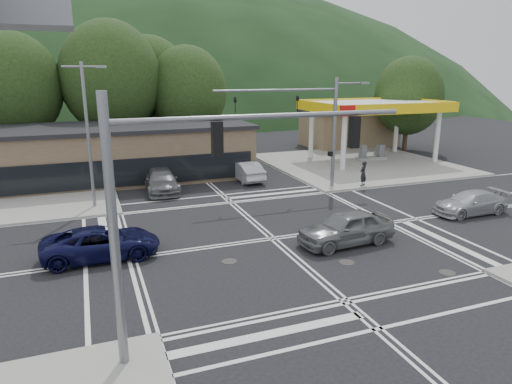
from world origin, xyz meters
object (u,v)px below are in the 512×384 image
object	(u,v)px
car_silver_east	(471,203)
car_queue_b	(227,162)
car_northbound	(161,181)
car_queue_a	(245,171)
car_grey_center	(346,228)
pedestrian	(363,173)
car_blue_west	(101,243)

from	to	relation	value
car_silver_east	car_queue_b	distance (m)	19.92
car_queue_b	car_northbound	size ratio (longest dim) A/B	0.77
car_queue_a	car_northbound	xyz separation A→B (m)	(-6.81, -1.10, 0.02)
car_grey_center	car_queue_b	bearing A→B (deg)	176.74
car_queue_b	car_queue_a	bearing A→B (deg)	95.57
car_grey_center	car_northbound	bearing A→B (deg)	-157.53
pedestrian	car_queue_a	bearing A→B (deg)	-67.18
car_silver_east	car_northbound	xyz separation A→B (m)	(-16.74, 12.03, 0.11)
car_grey_center	car_queue_a	size ratio (longest dim) A/B	1.07
car_blue_west	pedestrian	bearing A→B (deg)	-69.69
car_queue_a	pedestrian	world-z (taller)	pedestrian
car_queue_b	car_silver_east	bearing A→B (deg)	122.83
car_queue_b	pedestrian	world-z (taller)	pedestrian
car_silver_east	car_queue_a	world-z (taller)	car_queue_a
car_grey_center	car_queue_b	world-z (taller)	car_grey_center
car_queue_a	car_queue_b	world-z (taller)	car_queue_a
car_northbound	car_blue_west	bearing A→B (deg)	-108.86
car_blue_west	car_northbound	distance (m)	12.14
car_northbound	car_queue_b	bearing A→B (deg)	41.28
car_grey_center	car_silver_east	distance (m)	9.91
car_grey_center	pedestrian	bearing A→B (deg)	138.09
car_queue_b	car_northbound	bearing A→B (deg)	39.93
car_silver_east	car_queue_b	size ratio (longest dim) A/B	1.13
car_silver_east	car_queue_b	xyz separation A→B (m)	(-10.17, 17.13, 0.03)
pedestrian	car_silver_east	bearing A→B (deg)	76.47
car_blue_west	car_grey_center	bearing A→B (deg)	-102.12
car_northbound	car_grey_center	bearing A→B (deg)	-59.56
car_blue_west	car_queue_a	world-z (taller)	car_queue_a
car_blue_west	car_queue_a	xyz separation A→B (m)	(11.42, 12.34, 0.04)
car_blue_west	car_queue_b	size ratio (longest dim) A/B	1.26
car_queue_b	pedestrian	xyz separation A→B (m)	(7.65, -9.33, 0.37)
car_blue_west	car_queue_a	bearing A→B (deg)	-42.87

